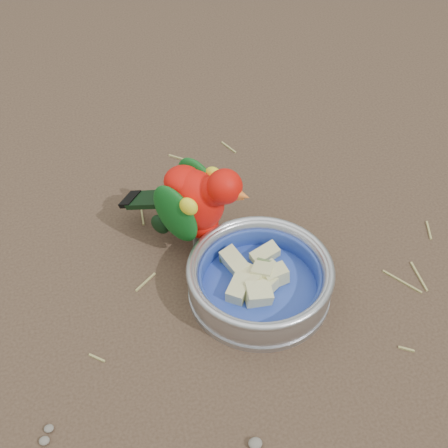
{
  "coord_description": "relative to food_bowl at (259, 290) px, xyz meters",
  "views": [
    {
      "loc": [
        -0.09,
        -0.52,
        0.76
      ],
      "look_at": [
        0.06,
        0.15,
        0.08
      ],
      "focal_mm": 50.0,
      "sensor_mm": 36.0,
      "label": 1
    }
  ],
  "objects": [
    {
      "name": "lory_parrot",
      "position": [
        -0.07,
        0.12,
        0.08
      ],
      "size": [
        0.22,
        0.21,
        0.17
      ],
      "primitive_type": null,
      "rotation": [
        0.0,
        0.0,
        -2.27
      ],
      "color": "red",
      "rests_on": "ground"
    },
    {
      "name": "ground",
      "position": [
        -0.1,
        -0.06,
        -0.01
      ],
      "size": [
        60.0,
        60.0,
        0.0
      ],
      "primitive_type": "plane",
      "color": "#453225"
    },
    {
      "name": "fruit_wedges",
      "position": [
        0.0,
        0.0,
        0.02
      ],
      "size": [
        0.13,
        0.13,
        0.03
      ],
      "primitive_type": null,
      "color": "beige",
      "rests_on": "food_bowl"
    },
    {
      "name": "bowl_wall",
      "position": [
        0.0,
        0.0,
        0.03
      ],
      "size": [
        0.22,
        0.22,
        0.04
      ],
      "primitive_type": null,
      "color": "#B2B2BA",
      "rests_on": "food_bowl"
    },
    {
      "name": "food_bowl",
      "position": [
        0.0,
        0.0,
        0.0
      ],
      "size": [
        0.22,
        0.22,
        0.02
      ],
      "primitive_type": "cylinder",
      "color": "#B2B2BA",
      "rests_on": "ground"
    },
    {
      "name": "ground_debris",
      "position": [
        -0.07,
        0.01,
        -0.01
      ],
      "size": [
        0.9,
        0.8,
        0.01
      ],
      "primitive_type": null,
      "color": "#9D9254",
      "rests_on": "ground"
    }
  ]
}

